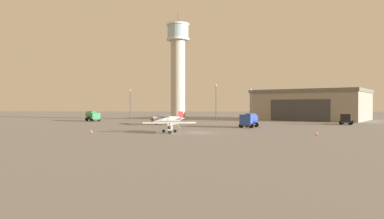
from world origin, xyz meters
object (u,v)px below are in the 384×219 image
object	(u,v)px
control_tower	(178,65)
truck_fuel_tanker_green	(92,116)
traffic_cone_near_left	(317,133)
airplane_white	(169,126)
truck_flatbed_black	(346,119)
light_post_north	(130,102)
airplane_silver	(167,119)
light_post_east	(216,100)
light_post_centre	(251,102)
truck_fuel_tanker_blue	(249,119)
traffic_cone_near_right	(91,132)

from	to	relation	value
control_tower	truck_fuel_tanker_green	distance (m)	31.96
truck_fuel_tanker_green	traffic_cone_near_left	world-z (taller)	truck_fuel_tanker_green
airplane_white	truck_flatbed_black	distance (m)	47.15
airplane_white	traffic_cone_near_left	world-z (taller)	airplane_white
truck_fuel_tanker_green	light_post_north	bearing A→B (deg)	91.97
airplane_silver	truck_fuel_tanker_green	xyz separation A→B (m)	(-23.82, 18.20, 0.17)
light_post_east	light_post_centre	bearing A→B (deg)	4.70
control_tower	truck_fuel_tanker_green	size ratio (longest dim) A/B	5.19
truck_fuel_tanker_green	traffic_cone_near_left	size ratio (longest dim) A/B	11.65
truck_fuel_tanker_blue	traffic_cone_near_left	xyz separation A→B (m)	(8.20, -18.61, -1.38)
light_post_centre	traffic_cone_near_right	distance (m)	54.02
airplane_white	traffic_cone_near_left	size ratio (longest dim) A/B	15.25
control_tower	light_post_east	world-z (taller)	control_tower
truck_fuel_tanker_blue	truck_fuel_tanker_green	bearing A→B (deg)	-98.56
truck_fuel_tanker_blue	light_post_north	distance (m)	47.69
truck_fuel_tanker_green	light_post_east	xyz separation A→B (m)	(35.72, -1.33, 4.45)
light_post_centre	traffic_cone_near_right	bearing A→B (deg)	-125.02
airplane_silver	traffic_cone_near_left	xyz separation A→B (m)	(26.40, -27.49, -1.18)
control_tower	truck_fuel_tanker_green	bearing A→B (deg)	-149.07
traffic_cone_near_right	truck_fuel_tanker_blue	bearing A→B (deg)	32.57
truck_fuel_tanker_green	light_post_centre	world-z (taller)	light_post_centre
light_post_north	traffic_cone_near_left	world-z (taller)	light_post_north
control_tower	light_post_east	bearing A→B (deg)	-52.06
light_post_centre	traffic_cone_near_left	size ratio (longest dim) A/B	15.87
control_tower	light_post_centre	world-z (taller)	control_tower
airplane_white	light_post_north	size ratio (longest dim) A/B	0.94
control_tower	airplane_white	world-z (taller)	control_tower
traffic_cone_near_left	airplane_silver	bearing A→B (deg)	133.85
control_tower	truck_flatbed_black	bearing A→B (deg)	-35.04
airplane_white	light_post_east	world-z (taller)	light_post_east
light_post_centre	control_tower	bearing A→B (deg)	146.12
light_post_north	truck_fuel_tanker_green	bearing A→B (deg)	-141.48
airplane_silver	truck_fuel_tanker_green	distance (m)	29.97
truck_flatbed_black	light_post_centre	distance (m)	25.95
traffic_cone_near_right	truck_flatbed_black	bearing A→B (deg)	29.29
truck_fuel_tanker_green	traffic_cone_near_right	xyz separation A→B (m)	(14.65, -44.57, -1.28)
control_tower	truck_flatbed_black	xyz separation A→B (m)	(42.53, -29.83, -16.57)
light_post_north	traffic_cone_near_right	bearing A→B (deg)	-84.25
truck_fuel_tanker_green	truck_flatbed_black	bearing A→B (deg)	40.13
light_post_east	light_post_centre	size ratio (longest dim) A/B	1.13
light_post_east	traffic_cone_near_right	distance (m)	48.44
truck_flatbed_black	traffic_cone_near_right	distance (m)	59.08
airplane_white	truck_flatbed_black	world-z (taller)	airplane_white
airplane_silver	truck_flatbed_black	world-z (taller)	airplane_silver
traffic_cone_near_right	traffic_cone_near_left	bearing A→B (deg)	-1.80
control_tower	light_post_north	size ratio (longest dim) A/B	3.72
truck_flatbed_black	traffic_cone_near_right	size ratio (longest dim) A/B	10.15
traffic_cone_near_left	truck_fuel_tanker_green	bearing A→B (deg)	137.71
truck_fuel_tanker_blue	light_post_centre	size ratio (longest dim) A/B	0.65
airplane_white	truck_fuel_tanker_green	distance (m)	49.87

